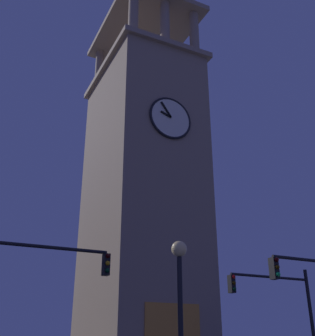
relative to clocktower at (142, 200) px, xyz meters
name	(u,v)px	position (x,y,z in m)	size (l,w,h in m)	color
clocktower	(142,200)	(0.00, 0.00, 0.00)	(6.67, 9.22, 28.62)	gray
traffic_signal_mid	(22,285)	(8.69, 10.55, -7.30)	(4.43, 0.41, 5.71)	black
traffic_signal_far	(284,306)	(-2.90, 9.52, -7.46)	(4.49, 0.41, 5.29)	black
street_lamp	(180,292)	(5.12, 14.47, -7.73)	(0.44, 0.44, 4.68)	black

